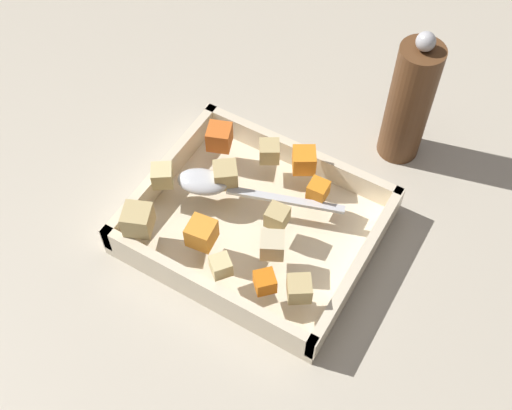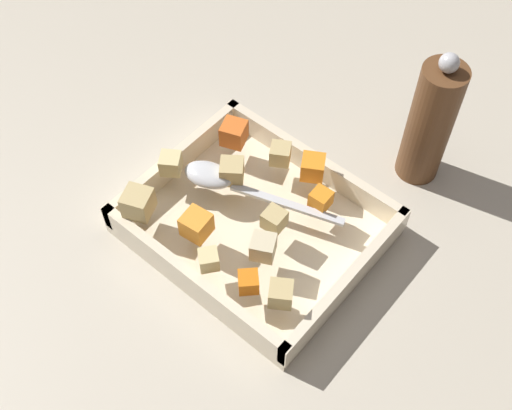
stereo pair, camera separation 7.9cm
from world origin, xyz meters
name	(u,v)px [view 2 (the right image)]	position (x,y,z in m)	size (l,w,h in m)	color
ground_plane	(264,223)	(0.00, 0.00, 0.00)	(4.00, 4.00, 0.00)	#BCB29E
baking_dish	(256,226)	(0.00, 0.02, 0.02)	(0.29, 0.24, 0.05)	beige
carrot_chunk_near_spoon	(234,133)	(0.09, -0.05, 0.07)	(0.03, 0.03, 0.03)	orange
carrot_chunk_corner_ne	(248,282)	(-0.06, 0.10, 0.06)	(0.02, 0.02, 0.02)	orange
carrot_chunk_center	(313,167)	(-0.02, -0.07, 0.07)	(0.03, 0.03, 0.03)	orange
carrot_chunk_rim_edge	(321,199)	(-0.06, -0.04, 0.06)	(0.02, 0.02, 0.02)	orange
carrot_chunk_corner_sw	(196,225)	(0.03, 0.09, 0.07)	(0.03, 0.03, 0.03)	orange
potato_chunk_front_center	(230,173)	(0.05, 0.00, 0.07)	(0.03, 0.03, 0.03)	tan
potato_chunk_corner_se	(209,260)	(-0.01, 0.11, 0.06)	(0.02, 0.02, 0.02)	#E0CC89
potato_chunk_mid_left	(274,220)	(-0.03, 0.02, 0.06)	(0.02, 0.02, 0.02)	tan
potato_chunk_far_right	(280,154)	(0.03, -0.06, 0.06)	(0.03, 0.03, 0.03)	tan
potato_chunk_mid_right	(171,163)	(0.12, 0.04, 0.06)	(0.03, 0.03, 0.03)	#E0CC89
potato_chunk_near_right	(263,247)	(-0.05, 0.06, 0.06)	(0.03, 0.03, 0.03)	beige
potato_chunk_near_left	(281,294)	(-0.10, 0.09, 0.06)	(0.03, 0.03, 0.03)	tan
potato_chunk_heap_side	(138,203)	(0.11, 0.11, 0.07)	(0.03, 0.03, 0.03)	tan
serving_spoon	(218,179)	(0.06, 0.02, 0.06)	(0.21, 0.09, 0.02)	silver
pepper_mill	(430,123)	(-0.10, -0.20, 0.09)	(0.06, 0.06, 0.21)	brown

